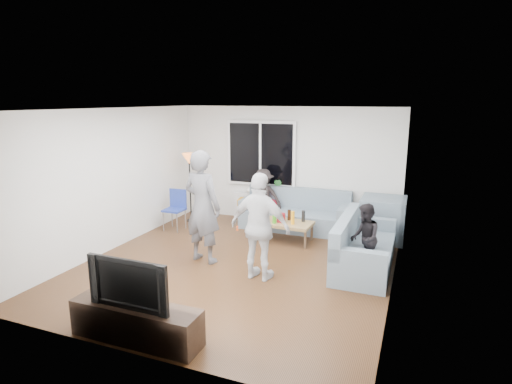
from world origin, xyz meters
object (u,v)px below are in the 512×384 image
at_px(spectator_right, 365,238).
at_px(tv_console, 136,322).
at_px(sofa_back_section, 295,210).
at_px(side_chair, 174,210).
at_px(player_right, 260,227).
at_px(coffee_table, 284,231).
at_px(television, 133,281).
at_px(spectator_back, 263,197).
at_px(player_left, 202,207).
at_px(sofa_right_section, 365,243).
at_px(floor_lamp, 190,188).

xyz_separation_m(spectator_right, tv_console, (-2.19, -3.00, -0.34)).
xyz_separation_m(sofa_back_section, side_chair, (-2.39, -0.99, 0.01)).
bearing_deg(player_right, coffee_table, -77.68).
height_order(player_right, television, player_right).
xyz_separation_m(spectator_back, television, (0.22, -4.80, 0.11)).
bearing_deg(player_right, player_left, -9.22).
distance_m(sofa_right_section, side_chair, 4.11).
xyz_separation_m(sofa_back_section, spectator_back, (-0.73, 0.03, 0.21)).
bearing_deg(side_chair, spectator_back, 31.43).
relative_size(coffee_table, floor_lamp, 0.71).
xyz_separation_m(coffee_table, player_left, (-0.99, -1.48, 0.77)).
bearing_deg(player_right, spectator_back, -64.06).
bearing_deg(tv_console, spectator_back, 92.66).
height_order(sofa_right_section, tv_console, sofa_right_section).
relative_size(spectator_back, tv_console, 0.79).
height_order(floor_lamp, player_right, player_right).
relative_size(side_chair, player_left, 0.44).
xyz_separation_m(sofa_right_section, spectator_right, (0.00, -0.17, 0.14)).
bearing_deg(sofa_right_section, coffee_table, 65.29).
distance_m(sofa_back_section, floor_lamp, 2.43).
relative_size(sofa_back_section, floor_lamp, 1.47).
relative_size(player_left, tv_console, 1.21).
xyz_separation_m(sofa_right_section, coffee_table, (-1.65, 0.76, -0.22)).
xyz_separation_m(floor_lamp, player_right, (2.60, -2.36, 0.06)).
height_order(sofa_right_section, floor_lamp, floor_lamp).
height_order(coffee_table, spectator_back, spectator_back).
bearing_deg(television, tv_console, 0.00).
bearing_deg(sofa_back_section, tv_console, -96.11).
relative_size(sofa_right_section, spectator_back, 1.58).
bearing_deg(spectator_right, side_chair, -114.01).
relative_size(side_chair, spectator_right, 0.76).
bearing_deg(side_chair, spectator_right, -11.08).
relative_size(sofa_back_section, player_left, 1.19).
bearing_deg(spectator_back, player_right, -80.01).
bearing_deg(sofa_right_section, tv_console, 145.32).
xyz_separation_m(sofa_right_section, spectator_back, (-2.42, 1.63, 0.21)).
height_order(sofa_back_section, floor_lamp, floor_lamp).
distance_m(player_left, spectator_right, 2.73).
height_order(sofa_back_section, spectator_back, spectator_back).
xyz_separation_m(side_chair, player_left, (1.43, -1.33, 0.54)).
bearing_deg(player_left, coffee_table, -112.97).
bearing_deg(floor_lamp, sofa_right_section, -17.80).
xyz_separation_m(player_right, spectator_right, (1.47, 0.88, -0.28)).
height_order(player_left, spectator_back, player_left).
xyz_separation_m(player_left, television, (0.45, -2.45, -0.23)).
distance_m(coffee_table, player_left, 1.94).
bearing_deg(coffee_table, floor_lamp, 167.28).
distance_m(sofa_right_section, spectator_back, 2.92).
distance_m(sofa_back_section, player_left, 2.57).
distance_m(coffee_table, tv_console, 3.97).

